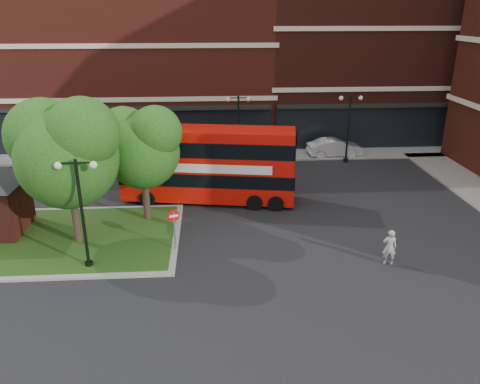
{
  "coord_description": "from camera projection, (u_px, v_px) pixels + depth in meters",
  "views": [
    {
      "loc": [
        -0.05,
        -18.17,
        10.65
      ],
      "look_at": [
        1.4,
        3.8,
        2.0
      ],
      "focal_mm": 35.0,
      "sensor_mm": 36.0,
      "label": 1
    }
  ],
  "objects": [
    {
      "name": "no_entry_sign",
      "position": [
        174.0,
        222.0,
        21.51
      ],
      "size": [
        0.56,
        0.25,
        2.1
      ],
      "rotation": [
        0.0,
        0.0,
        0.37
      ],
      "color": "slate",
      "rests_on": "ground"
    },
    {
      "name": "woman",
      "position": [
        389.0,
        247.0,
        20.63
      ],
      "size": [
        0.67,
        0.5,
        1.67
      ],
      "primitive_type": "imported",
      "rotation": [
        0.0,
        0.0,
        2.97
      ],
      "color": "gray",
      "rests_on": "ground"
    },
    {
      "name": "car_white",
      "position": [
        335.0,
        148.0,
        35.97
      ],
      "size": [
        4.25,
        1.69,
        1.37
      ],
      "primitive_type": "imported",
      "rotation": [
        0.0,
        0.0,
        1.63
      ],
      "color": "silver",
      "rests_on": "ground"
    },
    {
      "name": "bus",
      "position": [
        208.0,
        160.0,
        26.97
      ],
      "size": [
        10.25,
        3.88,
        3.82
      ],
      "rotation": [
        0.0,
        0.0,
        -0.16
      ],
      "color": "red",
      "rests_on": "ground"
    },
    {
      "name": "car_silver",
      "position": [
        210.0,
        149.0,
        35.36
      ],
      "size": [
        4.53,
        2.31,
        1.48
      ],
      "primitive_type": "imported",
      "rotation": [
        0.0,
        0.0,
        1.7
      ],
      "color": "#A4A7AB",
      "rests_on": "ground"
    },
    {
      "name": "terrace_far_right",
      "position": [
        368.0,
        41.0,
        41.0
      ],
      "size": [
        18.0,
        12.0,
        16.0
      ],
      "primitive_type": "cube",
      "color": "#471911",
      "rests_on": "ground"
    },
    {
      "name": "tree_island_east",
      "position": [
        141.0,
        144.0,
        23.7
      ],
      "size": [
        4.46,
        3.9,
        6.29
      ],
      "color": "#2D2116",
      "rests_on": "ground"
    },
    {
      "name": "tree_island_west",
      "position": [
        65.0,
        148.0,
        21.01
      ],
      "size": [
        5.4,
        4.71,
        7.21
      ],
      "color": "#2D2116",
      "rests_on": "ground"
    },
    {
      "name": "pavement_far",
      "position": [
        211.0,
        156.0,
        36.07
      ],
      "size": [
        44.0,
        3.0,
        0.12
      ],
      "primitive_type": "cube",
      "color": "slate",
      "rests_on": "ground"
    },
    {
      "name": "lamp_far_left",
      "position": [
        238.0,
        126.0,
        33.33
      ],
      "size": [
        1.72,
        0.36,
        5.0
      ],
      "color": "black",
      "rests_on": "ground"
    },
    {
      "name": "lamp_far_right",
      "position": [
        349.0,
        125.0,
        33.82
      ],
      "size": [
        1.72,
        0.36,
        5.0
      ],
      "color": "black",
      "rests_on": "ground"
    },
    {
      "name": "terrace_far_left",
      "position": [
        115.0,
        54.0,
        40.01
      ],
      "size": [
        26.0,
        12.0,
        14.0
      ],
      "primitive_type": "cube",
      "color": "maroon",
      "rests_on": "ground"
    },
    {
      "name": "ground",
      "position": [
        214.0,
        266.0,
        20.77
      ],
      "size": [
        120.0,
        120.0,
        0.0
      ],
      "primitive_type": "plane",
      "color": "black",
      "rests_on": "ground"
    },
    {
      "name": "lamp_island",
      "position": [
        82.0,
        209.0,
        19.59
      ],
      "size": [
        1.72,
        0.36,
        5.0
      ],
      "color": "black",
      "rests_on": "ground"
    },
    {
      "name": "traffic_island",
      "position": [
        51.0,
        239.0,
        23.04
      ],
      "size": [
        12.6,
        7.6,
        0.15
      ],
      "color": "gray",
      "rests_on": "ground"
    }
  ]
}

